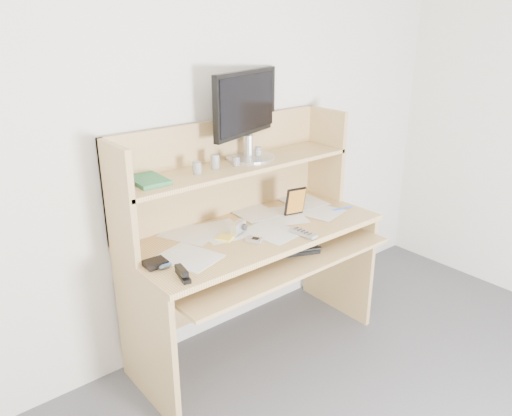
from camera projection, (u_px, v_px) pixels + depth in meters
back_wall at (218, 128)px, 2.72m from camera, size 3.60×0.04×2.50m
desk at (246, 234)px, 2.75m from camera, size 1.40×0.70×1.30m
paper_clutter at (255, 229)px, 2.67m from camera, size 1.32×0.54×0.01m
keyboard at (277, 250)px, 2.64m from camera, size 0.45×0.32×0.03m
tv_remote at (303, 233)px, 2.60m from camera, size 0.06×0.16×0.02m
flip_phone at (254, 239)px, 2.52m from camera, size 0.08×0.09×0.02m
stapler at (183, 273)px, 2.17m from camera, size 0.07×0.14×0.04m
wallet at (155, 263)px, 2.27m from camera, size 0.10×0.08×0.02m
sticky_note_pad at (225, 238)px, 2.56m from camera, size 0.11×0.11×0.01m
digital_camera at (238, 227)px, 2.61m from camera, size 0.11×0.07×0.06m
game_case at (295, 201)px, 2.82m from camera, size 0.12×0.04×0.17m
blue_pen at (343, 208)px, 2.94m from camera, size 0.13×0.04×0.01m
card_box at (124, 180)px, 2.28m from camera, size 0.06×0.02×0.08m
shelf_book at (148, 180)px, 2.36m from camera, size 0.15×0.21×0.02m
chip_stack_a at (197, 168)px, 2.48m from camera, size 0.06×0.06×0.06m
chip_stack_b at (215, 162)px, 2.57m from camera, size 0.06×0.06×0.07m
chip_stack_c at (236, 161)px, 2.62m from camera, size 0.05×0.05×0.05m
chip_stack_d at (258, 153)px, 2.76m from camera, size 0.05×0.05×0.06m
monitor at (247, 113)px, 2.69m from camera, size 0.53×0.27×0.47m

